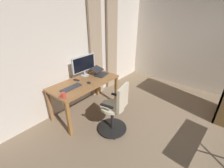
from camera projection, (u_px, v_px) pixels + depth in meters
back_room_partition at (80, 43)px, 3.46m from camera, size 4.88×0.10×2.86m
curtain_left_panel at (112, 44)px, 4.16m from camera, size 0.40×0.06×2.51m
curtain_right_panel at (96, 48)px, 3.74m from camera, size 0.38×0.06×2.51m
desk at (85, 86)px, 3.25m from camera, size 1.45×0.72×0.76m
office_chair at (115, 111)px, 2.78m from camera, size 0.56×0.56×1.01m
computer_monitor at (84, 64)px, 3.38m from camera, size 0.63×0.18×0.46m
computer_keyboard at (71, 88)px, 2.94m from camera, size 0.43×0.14×0.02m
laptop at (100, 73)px, 3.51m from camera, size 0.37×0.38×0.16m
computer_mouse at (89, 83)px, 3.13m from camera, size 0.06×0.10×0.04m
cell_phone_by_monitor at (76, 80)px, 3.26m from camera, size 0.09×0.15×0.01m
mug_tea at (63, 95)px, 2.62m from camera, size 0.12×0.08×0.10m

